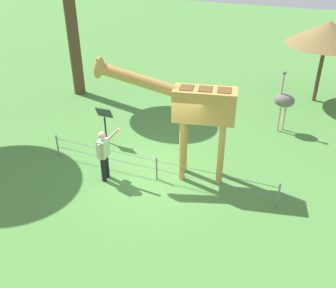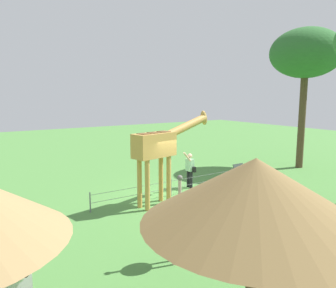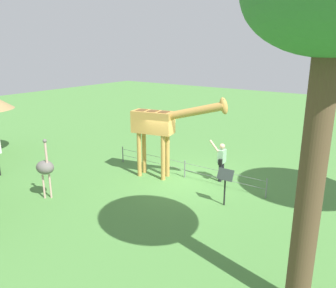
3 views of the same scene
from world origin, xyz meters
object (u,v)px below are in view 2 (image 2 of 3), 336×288
object	(u,v)px
tree_northeast	(306,54)
info_sign	(239,173)
shade_hut_aside	(255,192)
giraffe	(161,146)
ostrich	(175,218)
visitor	(190,168)
zebra	(11,267)

from	to	relation	value
tree_northeast	info_sign	distance (m)	8.86
shade_hut_aside	info_sign	size ratio (longest dim) A/B	2.54
giraffe	ostrich	xyz separation A→B (m)	(-2.14, -4.03, -1.07)
visitor	shade_hut_aside	distance (m)	10.25
shade_hut_aside	tree_northeast	world-z (taller)	tree_northeast
ostrich	info_sign	distance (m)	6.35
zebra	tree_northeast	distance (m)	17.63
zebra	tree_northeast	xyz separation A→B (m)	(15.99, 5.25, 5.25)
giraffe	info_sign	world-z (taller)	giraffe
giraffe	zebra	bearing A→B (deg)	-143.73
visitor	tree_northeast	bearing A→B (deg)	-1.26
visitor	zebra	world-z (taller)	visitor
zebra	giraffe	bearing A→B (deg)	36.27
visitor	info_sign	xyz separation A→B (m)	(1.12, -1.94, 0.05)
tree_northeast	visitor	bearing A→B (deg)	178.74
giraffe	tree_northeast	bearing A→B (deg)	5.24
zebra	info_sign	size ratio (longest dim) A/B	1.38
ostrich	shade_hut_aside	world-z (taller)	shade_hut_aside
zebra	shade_hut_aside	world-z (taller)	shade_hut_aside
ostrich	info_sign	bearing A→B (deg)	30.20
giraffe	zebra	size ratio (longest dim) A/B	2.20
zebra	ostrich	bearing A→B (deg)	4.41
shade_hut_aside	info_sign	xyz separation A→B (m)	(6.48, 6.57, -1.93)
giraffe	shade_hut_aside	size ratio (longest dim) A/B	1.19
giraffe	ostrich	size ratio (longest dim) A/B	1.78
visitor	ostrich	xyz separation A→B (m)	(-4.37, -5.13, 0.27)
shade_hut_aside	tree_northeast	distance (m)	16.03
giraffe	info_sign	xyz separation A→B (m)	(3.35, -0.84, -1.30)
visitor	zebra	xyz separation A→B (m)	(-8.12, -5.42, 0.26)
visitor	tree_northeast	world-z (taller)	tree_northeast
visitor	ostrich	bearing A→B (deg)	-130.40
giraffe	visitor	size ratio (longest dim) A/B	2.33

